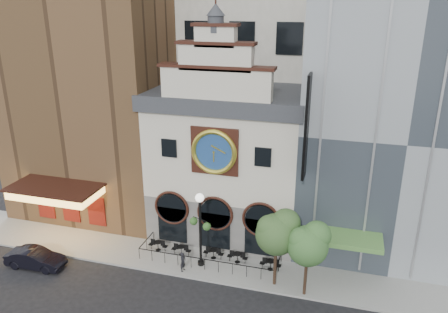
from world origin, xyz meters
name	(u,v)px	position (x,y,z in m)	size (l,w,h in m)	color
ground	(199,281)	(0.00, 0.00, 0.00)	(120.00, 120.00, 0.00)	black
sidewalk	(210,261)	(0.00, 2.50, 0.07)	(44.00, 5.00, 0.15)	gray
clock_building	(229,157)	(0.00, 7.82, 6.69)	(12.60, 8.78, 18.65)	#605E5B
theater_building	(96,75)	(-13.00, 9.96, 12.60)	(14.00, 15.60, 25.00)	brown
retail_building	(399,122)	(12.99, 9.99, 10.14)	(14.00, 14.40, 20.00)	gray
cafe_railing	(210,255)	(0.00, 2.50, 0.60)	(10.60, 2.60, 0.90)	black
bistro_0	(158,245)	(-4.41, 2.71, 0.61)	(1.58, 0.68, 0.90)	black
bistro_1	(181,250)	(-2.39, 2.60, 0.61)	(1.58, 0.68, 0.90)	black
bistro_2	(213,253)	(0.17, 2.84, 0.61)	(1.58, 0.68, 0.90)	black
bistro_3	(237,257)	(2.09, 2.81, 0.61)	(1.58, 0.68, 0.90)	black
bistro_4	(270,264)	(4.67, 2.55, 0.61)	(1.58, 0.68, 0.90)	black
car_left	(35,258)	(-12.40, -1.73, 0.73)	(1.55, 4.45, 1.47)	black
pedestrian	(183,262)	(-1.49, 0.65, 0.91)	(0.55, 0.36, 1.51)	black
lamppost	(200,222)	(-0.47, 1.74, 3.80)	(1.79, 1.09, 5.89)	black
tree_left	(278,231)	(5.30, 0.98, 4.34)	(2.97, 2.86, 5.72)	#382619
tree_right	(309,243)	(7.45, 0.44, 4.11)	(2.81, 2.70, 5.41)	#382619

